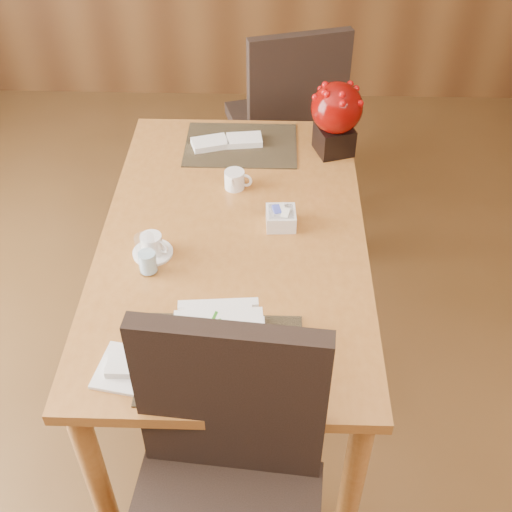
{
  "coord_description": "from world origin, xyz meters",
  "views": [
    {
      "loc": [
        0.13,
        -1.08,
        2.16
      ],
      "look_at": [
        0.09,
        0.35,
        0.87
      ],
      "focal_mm": 45.0,
      "sensor_mm": 36.0,
      "label": 1
    }
  ],
  "objects_px": {
    "dining_table": "(234,254)",
    "sugar_caddy": "(281,218)",
    "coffee_cup": "(152,246)",
    "far_chair": "(289,115)",
    "soup_setting": "(219,345)",
    "water_glass": "(147,255)",
    "bread_plate": "(128,369)",
    "near_chair": "(225,490)",
    "berry_decor": "(336,114)",
    "creamer_jug": "(235,180)"
  },
  "relations": [
    {
      "from": "coffee_cup",
      "to": "berry_decor",
      "type": "relative_size",
      "value": 0.45
    },
    {
      "from": "sugar_caddy",
      "to": "soup_setting",
      "type": "bearing_deg",
      "value": -105.97
    },
    {
      "from": "far_chair",
      "to": "dining_table",
      "type": "bearing_deg",
      "value": 62.83
    },
    {
      "from": "bread_plate",
      "to": "far_chair",
      "type": "height_order",
      "value": "far_chair"
    },
    {
      "from": "soup_setting",
      "to": "bread_plate",
      "type": "relative_size",
      "value": 1.77
    },
    {
      "from": "water_glass",
      "to": "bread_plate",
      "type": "relative_size",
      "value": 0.87
    },
    {
      "from": "sugar_caddy",
      "to": "far_chair",
      "type": "relative_size",
      "value": 0.1
    },
    {
      "from": "water_glass",
      "to": "sugar_caddy",
      "type": "bearing_deg",
      "value": 30.31
    },
    {
      "from": "coffee_cup",
      "to": "near_chair",
      "type": "distance_m",
      "value": 0.82
    },
    {
      "from": "soup_setting",
      "to": "near_chair",
      "type": "xyz_separation_m",
      "value": [
        0.03,
        -0.32,
        -0.19
      ]
    },
    {
      "from": "sugar_caddy",
      "to": "berry_decor",
      "type": "relative_size",
      "value": 0.34
    },
    {
      "from": "coffee_cup",
      "to": "bread_plate",
      "type": "xyz_separation_m",
      "value": [
        0.0,
        -0.48,
        -0.03
      ]
    },
    {
      "from": "soup_setting",
      "to": "coffee_cup",
      "type": "height_order",
      "value": "soup_setting"
    },
    {
      "from": "soup_setting",
      "to": "coffee_cup",
      "type": "relative_size",
      "value": 2.16
    },
    {
      "from": "far_chair",
      "to": "bread_plate",
      "type": "bearing_deg",
      "value": 58.14
    },
    {
      "from": "sugar_caddy",
      "to": "near_chair",
      "type": "distance_m",
      "value": 0.93
    },
    {
      "from": "dining_table",
      "to": "creamer_jug",
      "type": "bearing_deg",
      "value": 92.13
    },
    {
      "from": "bread_plate",
      "to": "berry_decor",
      "type": "bearing_deg",
      "value": 60.68
    },
    {
      "from": "soup_setting",
      "to": "dining_table",
      "type": "bearing_deg",
      "value": 84.44
    },
    {
      "from": "sugar_caddy",
      "to": "coffee_cup",
      "type": "bearing_deg",
      "value": -159.08
    },
    {
      "from": "berry_decor",
      "to": "bread_plate",
      "type": "distance_m",
      "value": 1.29
    },
    {
      "from": "creamer_jug",
      "to": "berry_decor",
      "type": "height_order",
      "value": "berry_decor"
    },
    {
      "from": "dining_table",
      "to": "far_chair",
      "type": "xyz_separation_m",
      "value": [
        0.2,
        1.08,
        -0.06
      ]
    },
    {
      "from": "soup_setting",
      "to": "bread_plate",
      "type": "xyz_separation_m",
      "value": [
        -0.25,
        -0.05,
        -0.05
      ]
    },
    {
      "from": "berry_decor",
      "to": "soup_setting",
      "type": "bearing_deg",
      "value": -109.55
    },
    {
      "from": "soup_setting",
      "to": "bread_plate",
      "type": "distance_m",
      "value": 0.26
    },
    {
      "from": "coffee_cup",
      "to": "creamer_jug",
      "type": "height_order",
      "value": "coffee_cup"
    },
    {
      "from": "dining_table",
      "to": "berry_decor",
      "type": "relative_size",
      "value": 5.11
    },
    {
      "from": "bread_plate",
      "to": "soup_setting",
      "type": "bearing_deg",
      "value": 12.09
    },
    {
      "from": "near_chair",
      "to": "creamer_jug",
      "type": "bearing_deg",
      "value": 97.06
    },
    {
      "from": "dining_table",
      "to": "soup_setting",
      "type": "distance_m",
      "value": 0.56
    },
    {
      "from": "bread_plate",
      "to": "far_chair",
      "type": "bearing_deg",
      "value": 74.73
    },
    {
      "from": "coffee_cup",
      "to": "berry_decor",
      "type": "distance_m",
      "value": 0.9
    },
    {
      "from": "bread_plate",
      "to": "water_glass",
      "type": "bearing_deg",
      "value": 90.4
    },
    {
      "from": "sugar_caddy",
      "to": "near_chair",
      "type": "relative_size",
      "value": 0.09
    },
    {
      "from": "dining_table",
      "to": "bread_plate",
      "type": "xyz_separation_m",
      "value": [
        -0.26,
        -0.59,
        0.1
      ]
    },
    {
      "from": "dining_table",
      "to": "water_glass",
      "type": "relative_size",
      "value": 10.61
    },
    {
      "from": "far_chair",
      "to": "coffee_cup",
      "type": "bearing_deg",
      "value": 52.35
    },
    {
      "from": "water_glass",
      "to": "creamer_jug",
      "type": "bearing_deg",
      "value": 61.71
    },
    {
      "from": "far_chair",
      "to": "creamer_jug",
      "type": "bearing_deg",
      "value": 58.92
    },
    {
      "from": "bread_plate",
      "to": "near_chair",
      "type": "xyz_separation_m",
      "value": [
        0.28,
        -0.27,
        -0.15
      ]
    },
    {
      "from": "creamer_jug",
      "to": "sugar_caddy",
      "type": "relative_size",
      "value": 0.96
    },
    {
      "from": "coffee_cup",
      "to": "creamer_jug",
      "type": "bearing_deg",
      "value": 56.58
    },
    {
      "from": "soup_setting",
      "to": "creamer_jug",
      "type": "relative_size",
      "value": 2.98
    },
    {
      "from": "bread_plate",
      "to": "near_chair",
      "type": "distance_m",
      "value": 0.41
    },
    {
      "from": "creamer_jug",
      "to": "bread_plate",
      "type": "distance_m",
      "value": 0.89
    },
    {
      "from": "coffee_cup",
      "to": "berry_decor",
      "type": "bearing_deg",
      "value": 45.24
    },
    {
      "from": "dining_table",
      "to": "sugar_caddy",
      "type": "relative_size",
      "value": 14.97
    },
    {
      "from": "sugar_caddy",
      "to": "berry_decor",
      "type": "height_order",
      "value": "berry_decor"
    },
    {
      "from": "coffee_cup",
      "to": "far_chair",
      "type": "relative_size",
      "value": 0.13
    }
  ]
}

